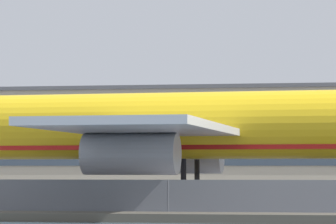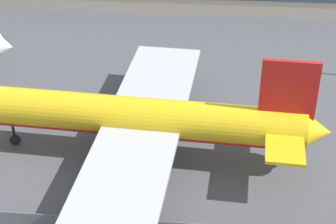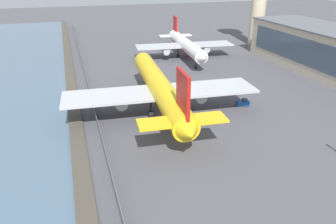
{
  "view_description": "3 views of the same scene",
  "coord_description": "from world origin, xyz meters",
  "views": [
    {
      "loc": [
        8.92,
        -75.76,
        3.01
      ],
      "look_at": [
        -2.62,
        1.46,
        7.52
      ],
      "focal_mm": 105.0,
      "sensor_mm": 36.0,
      "label": 1
    },
    {
      "loc": [
        7.2,
        -62.53,
        45.48
      ],
      "look_at": [
        1.12,
        6.34,
        2.89
      ],
      "focal_mm": 60.0,
      "sensor_mm": 36.0,
      "label": 2
    },
    {
      "loc": [
        66.92,
        -20.22,
        32.14
      ],
      "look_at": [
        3.11,
        -0.48,
        2.52
      ],
      "focal_mm": 35.0,
      "sensor_mm": 36.0,
      "label": 3
    }
  ],
  "objects": [
    {
      "name": "cargo_jet_yellow",
      "position": [
        -3.06,
        -0.61,
        6.1
      ],
      "size": [
        52.91,
        45.24,
        15.99
      ],
      "color": "yellow",
      "rests_on": "ground"
    },
    {
      "name": "baggage_tug",
      "position": [
        -0.58,
        20.55,
        0.81
      ],
      "size": [
        2.07,
        3.41,
        1.8
      ],
      "color": "#19519E",
      "rests_on": "ground"
    },
    {
      "name": "ground_plane",
      "position": [
        0.0,
        0.0,
        0.0
      ],
      "size": [
        500.0,
        500.0,
        0.0
      ],
      "primitive_type": "plane",
      "color": "#4C4C51"
    }
  ]
}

